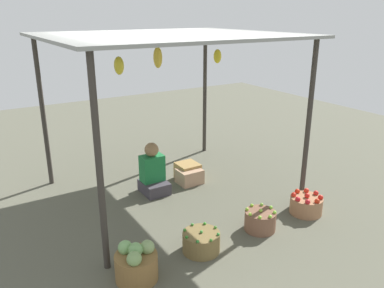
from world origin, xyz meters
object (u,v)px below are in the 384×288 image
(basket_green_chilies, at_px, (201,242))
(wooden_crate_stacked_rear, at_px, (188,171))
(basket_cabbages, at_px, (136,264))
(basket_red_tomatoes, at_px, (306,205))
(vendor_person, at_px, (153,174))
(basket_limes, at_px, (260,220))
(wooden_crate_near_vendor, at_px, (190,176))

(basket_green_chilies, bearing_deg, wooden_crate_stacked_rear, 63.22)
(wooden_crate_stacked_rear, bearing_deg, basket_cabbages, -132.94)
(basket_red_tomatoes, bearing_deg, vendor_person, 131.18)
(basket_green_chilies, distance_m, basket_limes, 0.88)
(wooden_crate_near_vendor, bearing_deg, basket_green_chilies, -117.31)
(basket_limes, height_order, basket_red_tomatoes, basket_red_tomatoes)
(wooden_crate_near_vendor, distance_m, wooden_crate_stacked_rear, 0.16)
(vendor_person, relative_size, basket_green_chilies, 1.81)
(basket_cabbages, bearing_deg, basket_red_tomatoes, 1.38)
(basket_cabbages, height_order, basket_limes, basket_cabbages)
(basket_green_chilies, xyz_separation_m, basket_red_tomatoes, (1.69, -0.01, 0.01))
(vendor_person, relative_size, wooden_crate_near_vendor, 2.11)
(basket_green_chilies, xyz_separation_m, basket_limes, (0.88, -0.00, 0.01))
(basket_cabbages, height_order, wooden_crate_near_vendor, basket_cabbages)
(vendor_person, distance_m, wooden_crate_stacked_rear, 0.72)
(basket_cabbages, distance_m, basket_limes, 1.71)
(basket_limes, bearing_deg, basket_red_tomatoes, -0.26)
(basket_red_tomatoes, relative_size, wooden_crate_near_vendor, 1.17)
(basket_red_tomatoes, xyz_separation_m, wooden_crate_near_vendor, (-0.84, 1.66, -0.01))
(vendor_person, xyz_separation_m, basket_red_tomatoes, (1.47, -1.68, -0.17))
(basket_cabbages, height_order, wooden_crate_stacked_rear, basket_cabbages)
(vendor_person, xyz_separation_m, basket_limes, (0.65, -1.68, -0.17))
(basket_limes, bearing_deg, basket_cabbages, -177.84)
(basket_cabbages, distance_m, wooden_crate_near_vendor, 2.41)
(basket_green_chilies, relative_size, wooden_crate_near_vendor, 1.17)
(basket_red_tomatoes, bearing_deg, basket_green_chilies, 179.83)
(basket_cabbages, distance_m, basket_red_tomatoes, 2.52)
(basket_limes, bearing_deg, wooden_crate_near_vendor, 90.75)
(basket_green_chilies, bearing_deg, basket_red_tomatoes, -0.17)
(basket_cabbages, xyz_separation_m, basket_limes, (1.71, 0.06, -0.05))
(basket_limes, xyz_separation_m, basket_red_tomatoes, (0.81, -0.00, -0.00))
(basket_red_tomatoes, height_order, wooden_crate_near_vendor, basket_red_tomatoes)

